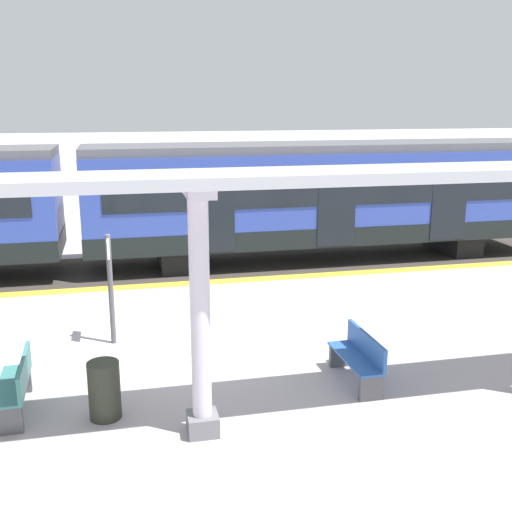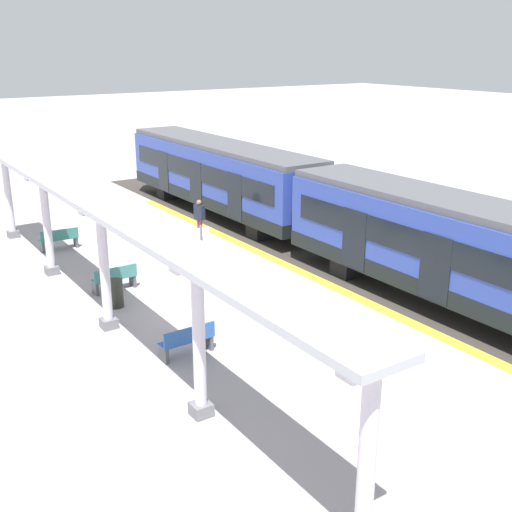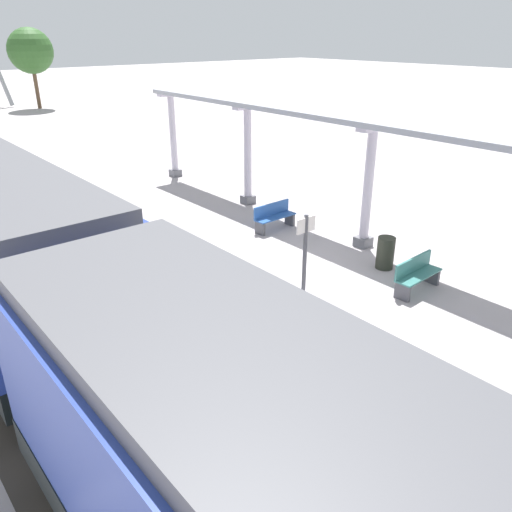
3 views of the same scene
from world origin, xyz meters
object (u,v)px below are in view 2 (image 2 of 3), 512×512
canopy_pillar_second (47,225)px  bench_far_end (188,341)px  canopy_pillar_fourth (199,341)px  bench_near_end (115,278)px  canopy_pillar_third (104,269)px  trash_bin (116,293)px  train_near_carriage (220,177)px  platform_info_sign (201,251)px  train_far_carriage (465,256)px  canopy_pillar_nearest (8,196)px  bench_mid_platform (59,239)px  passenger_waiting_near_edge (199,214)px  canopy_pillar_fifth (366,469)px

canopy_pillar_second → bench_far_end: canopy_pillar_second is taller
canopy_pillar_fourth → bench_near_end: canopy_pillar_fourth is taller
canopy_pillar_fourth → canopy_pillar_third: bearing=-90.0°
canopy_pillar_third → canopy_pillar_fourth: same height
canopy_pillar_second → trash_bin: 4.42m
canopy_pillar_second → bench_near_end: (-1.27, 2.82, -1.38)m
canopy_pillar_second → canopy_pillar_fourth: same height
train_near_carriage → bench_far_end: bearing=56.0°
bench_near_end → platform_info_sign: 3.04m
bench_near_end → bench_far_end: (0.18, 5.51, 0.00)m
canopy_pillar_fourth → bench_far_end: bearing=-112.2°
canopy_pillar_third → trash_bin: canopy_pillar_third is taller
bench_near_end → bench_far_end: 5.51m
train_near_carriage → canopy_pillar_fourth: canopy_pillar_fourth is taller
canopy_pillar_fourth → bench_near_end: 8.41m
train_near_carriage → trash_bin: bearing=43.3°
train_far_carriage → canopy_pillar_second: size_ratio=3.85×
train_near_carriage → canopy_pillar_nearest: bearing=-9.2°
bench_far_end → trash_bin: (0.32, -4.20, 0.01)m
train_near_carriage → platform_info_sign: 9.98m
canopy_pillar_nearest → bench_mid_platform: bearing=111.8°
train_near_carriage → bench_far_end: (8.30, 12.32, -1.39)m
bench_mid_platform → platform_info_sign: (-2.68, 6.94, 0.89)m
train_near_carriage → canopy_pillar_third: bearing=45.3°
canopy_pillar_third → canopy_pillar_second: bearing=-90.0°
train_far_carriage → canopy_pillar_nearest: 18.51m
bench_mid_platform → platform_info_sign: size_ratio=0.69×
bench_near_end → trash_bin: bearing=69.3°
canopy_pillar_nearest → platform_info_sign: size_ratio=1.63×
bench_mid_platform → train_far_carriage: bearing=122.3°
trash_bin → passenger_waiting_near_edge: (-5.85, -5.14, 0.59)m
canopy_pillar_third → bench_near_end: 3.27m
canopy_pillar_nearest → canopy_pillar_fourth: (0.00, 16.53, 0.00)m
canopy_pillar_third → bench_far_end: (-1.10, 2.83, -1.38)m
train_far_carriage → platform_info_sign: (5.60, -6.17, -0.50)m
passenger_waiting_near_edge → canopy_pillar_second: bearing=8.7°
train_near_carriage → canopy_pillar_third: size_ratio=3.85×
bench_far_end → canopy_pillar_nearest: bearing=-85.5°
trash_bin → train_near_carriage: bearing=-136.7°
train_far_carriage → bench_far_end: (8.30, -2.09, -1.39)m
canopy_pillar_nearest → bench_near_end: 8.55m
canopy_pillar_third → bench_far_end: 3.34m
platform_info_sign → passenger_waiting_near_edge: platform_info_sign is taller
canopy_pillar_fifth → bench_far_end: (-1.10, -7.86, -1.38)m
canopy_pillar_nearest → bench_mid_platform: canopy_pillar_nearest is taller
canopy_pillar_fifth → passenger_waiting_near_edge: size_ratio=2.16×
canopy_pillar_fourth → platform_info_sign: bearing=-119.4°
trash_bin → canopy_pillar_fourth: bearing=83.5°
canopy_pillar_second → bench_near_end: size_ratio=2.38×
canopy_pillar_fourth → platform_info_sign: (-3.81, -6.77, -0.50)m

